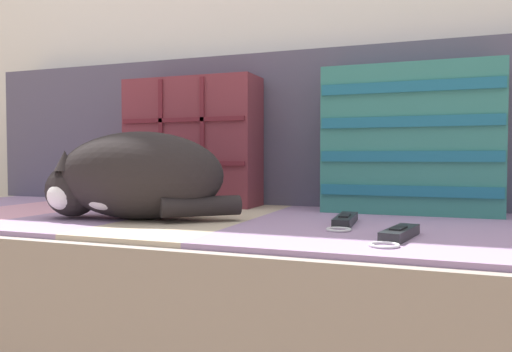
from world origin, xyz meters
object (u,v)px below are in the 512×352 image
Objects in this scene: game_remote_near at (345,220)px; throw_pillow_striped at (410,140)px; throw_pillow_quilted at (192,142)px; couch at (210,302)px; sleeping_cat at (131,178)px; game_remote_far at (399,234)px.

throw_pillow_striped is at bearing 67.02° from game_remote_near.
game_remote_near is (0.50, -0.27, -0.18)m from throw_pillow_quilted.
throw_pillow_quilted is at bearing 127.20° from couch.
throw_pillow_quilted is 0.37m from sleeping_cat.
throw_pillow_quilted is 2.08× the size of game_remote_far.
game_remote_near is (-0.11, -0.27, -0.18)m from throw_pillow_striped.
throw_pillow_striped is 0.34m from game_remote_near.
throw_pillow_striped reaches higher than sleeping_cat.
game_remote_near reaches higher than couch.
game_remote_far is at bearing -89.08° from throw_pillow_striped.
throw_pillow_striped is 0.69m from sleeping_cat.
throw_pillow_quilted is 0.77m from game_remote_far.
throw_pillow_quilted reaches higher than game_remote_near.
game_remote_near is at bearing -10.74° from couch.
throw_pillow_striped is at bearing 90.92° from game_remote_far.
game_remote_far is at bearing -51.71° from game_remote_near.
couch is 0.42m from game_remote_near.
game_remote_far is at bearing -34.21° from throw_pillow_quilted.
sleeping_cat is 2.37× the size of game_remote_far.
game_remote_far is (0.47, -0.22, 0.23)m from couch.
sleeping_cat is at bearing -130.74° from couch.
couch is 9.38× the size of game_remote_near.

